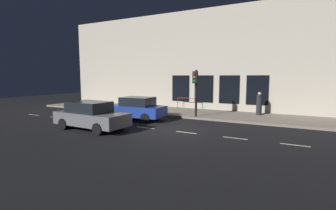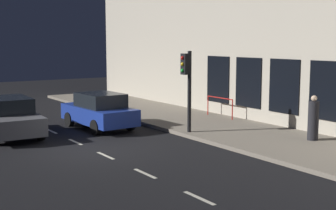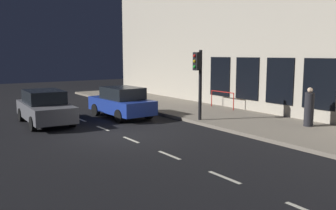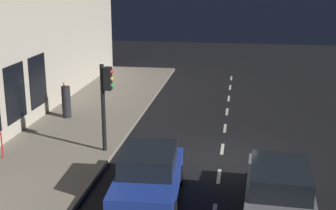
{
  "view_description": "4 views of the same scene",
  "coord_description": "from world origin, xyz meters",
  "px_view_note": "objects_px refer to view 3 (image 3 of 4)",
  "views": [
    {
      "loc": [
        -11.96,
        -6.24,
        3.01
      ],
      "look_at": [
        1.62,
        0.98,
        1.21
      ],
      "focal_mm": 26.49,
      "sensor_mm": 36.0,
      "label": 1
    },
    {
      "loc": [
        -6.88,
        -15.11,
        3.87
      ],
      "look_at": [
        2.13,
        -1.61,
        1.64
      ],
      "focal_mm": 50.41,
      "sensor_mm": 36.0,
      "label": 2
    },
    {
      "loc": [
        -6.52,
        -13.08,
        3.27
      ],
      "look_at": [
        2.26,
        -0.22,
        1.08
      ],
      "focal_mm": 38.97,
      "sensor_mm": 36.0,
      "label": 3
    },
    {
      "loc": [
        -0.57,
        16.45,
        6.64
      ],
      "look_at": [
        2.24,
        -1.57,
        1.53
      ],
      "focal_mm": 50.69,
      "sensor_mm": 36.0,
      "label": 4
    }
  ],
  "objects_px": {
    "parked_car_0": "(122,102)",
    "pedestrian_0": "(309,109)",
    "parked_car_1": "(45,107)",
    "traffic_light": "(199,73)"
  },
  "relations": [
    {
      "from": "parked_car_0",
      "to": "pedestrian_0",
      "type": "bearing_deg",
      "value": -57.15
    },
    {
      "from": "parked_car_0",
      "to": "parked_car_1",
      "type": "distance_m",
      "value": 3.81
    },
    {
      "from": "pedestrian_0",
      "to": "parked_car_1",
      "type": "bearing_deg",
      "value": -30.88
    },
    {
      "from": "parked_car_1",
      "to": "parked_car_0",
      "type": "bearing_deg",
      "value": 175.89
    },
    {
      "from": "traffic_light",
      "to": "pedestrian_0",
      "type": "height_order",
      "value": "traffic_light"
    },
    {
      "from": "parked_car_0",
      "to": "pedestrian_0",
      "type": "relative_size",
      "value": 2.44
    },
    {
      "from": "parked_car_0",
      "to": "traffic_light",
      "type": "bearing_deg",
      "value": -59.98
    },
    {
      "from": "traffic_light",
      "to": "parked_car_1",
      "type": "height_order",
      "value": "traffic_light"
    },
    {
      "from": "traffic_light",
      "to": "parked_car_1",
      "type": "relative_size",
      "value": 0.74
    },
    {
      "from": "traffic_light",
      "to": "pedestrian_0",
      "type": "distance_m",
      "value": 5.12
    }
  ]
}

